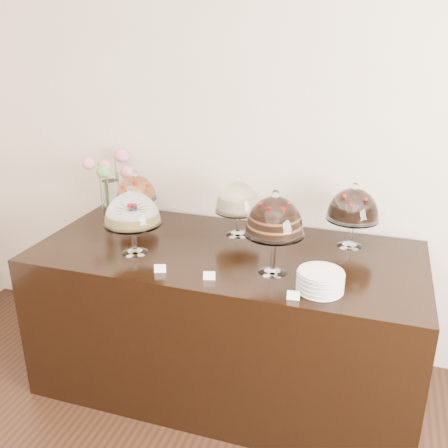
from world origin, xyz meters
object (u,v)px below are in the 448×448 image
(flower_vase, at_px, (111,179))
(cake_stand_choco_layer, at_px, (275,219))
(cake_stand_sugar_sponge, at_px, (132,211))
(plate_stack, at_px, (320,281))
(cake_stand_fruit_tart, at_px, (136,190))
(display_counter, at_px, (227,318))
(cake_stand_cheesecake, at_px, (238,199))
(cake_stand_dark_choco, at_px, (353,207))

(flower_vase, bearing_deg, cake_stand_choco_layer, -23.77)
(cake_stand_sugar_sponge, distance_m, plate_stack, 1.08)
(cake_stand_fruit_tart, bearing_deg, display_counter, -21.87)
(cake_stand_choco_layer, bearing_deg, display_counter, 148.67)
(cake_stand_sugar_sponge, relative_size, plate_stack, 1.76)
(cake_stand_sugar_sponge, distance_m, cake_stand_cheesecake, 0.65)
(cake_stand_fruit_tart, bearing_deg, plate_stack, -25.08)
(cake_stand_sugar_sponge, distance_m, flower_vase, 0.71)
(flower_vase, bearing_deg, cake_stand_cheesecake, -6.80)
(cake_stand_cheesecake, distance_m, flower_vase, 0.94)
(display_counter, relative_size, cake_stand_cheesecake, 5.86)
(cake_stand_cheesecake, bearing_deg, cake_stand_dark_choco, 3.05)
(cake_stand_sugar_sponge, bearing_deg, cake_stand_dark_choco, 22.37)
(cake_stand_cheesecake, xyz_separation_m, plate_stack, (0.58, -0.56, -0.18))
(display_counter, height_order, cake_stand_dark_choco, cake_stand_dark_choco)
(cake_stand_dark_choco, bearing_deg, display_counter, -156.66)
(cake_stand_cheesecake, bearing_deg, flower_vase, 173.20)
(display_counter, relative_size, cake_stand_sugar_sponge, 5.66)
(cake_stand_choco_layer, bearing_deg, cake_stand_sugar_sponge, 179.84)
(cake_stand_choco_layer, bearing_deg, cake_stand_dark_choco, 53.53)
(cake_stand_cheesecake, relative_size, cake_stand_dark_choco, 0.98)
(display_counter, bearing_deg, cake_stand_dark_choco, 23.34)
(cake_stand_fruit_tart, height_order, flower_vase, flower_vase)
(cake_stand_sugar_sponge, xyz_separation_m, cake_stand_dark_choco, (1.15, 0.47, -0.01))
(cake_stand_dark_choco, height_order, cake_stand_fruit_tart, cake_stand_dark_choco)
(cake_stand_sugar_sponge, height_order, flower_vase, flower_vase)
(display_counter, height_order, cake_stand_cheesecake, cake_stand_cheesecake)
(display_counter, height_order, cake_stand_fruit_tart, cake_stand_fruit_tart)
(cake_stand_dark_choco, height_order, flower_vase, flower_vase)
(display_counter, height_order, cake_stand_sugar_sponge, cake_stand_sugar_sponge)
(cake_stand_cheesecake, bearing_deg, cake_stand_sugar_sponge, -137.58)
(display_counter, relative_size, cake_stand_dark_choco, 5.75)
(cake_stand_dark_choco, xyz_separation_m, flower_vase, (-1.60, 0.08, -0.00))
(cake_stand_cheesecake, bearing_deg, display_counter, -88.12)
(display_counter, distance_m, cake_stand_cheesecake, 0.72)
(cake_stand_cheesecake, relative_size, flower_vase, 0.88)
(cake_stand_cheesecake, distance_m, cake_stand_fruit_tart, 0.70)
(display_counter, height_order, flower_vase, flower_vase)
(cake_stand_choco_layer, height_order, cake_stand_dark_choco, cake_stand_choco_layer)
(display_counter, height_order, plate_stack, plate_stack)
(cake_stand_sugar_sponge, distance_m, cake_stand_dark_choco, 1.24)
(cake_stand_cheesecake, height_order, cake_stand_fruit_tart, cake_stand_cheesecake)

